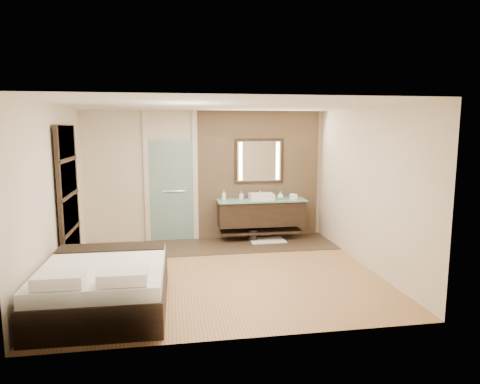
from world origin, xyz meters
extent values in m
plane|color=olive|center=(0.00, 0.00, 0.00)|extent=(5.00, 5.00, 0.00)
cube|color=#3B2E20|center=(0.60, 1.60, 0.01)|extent=(3.80, 1.30, 0.01)
cube|color=tan|center=(1.10, 2.21, 1.35)|extent=(2.60, 0.08, 2.70)
cube|color=black|center=(1.10, 1.92, 0.57)|extent=(1.80, 0.50, 0.50)
cube|color=black|center=(1.10, 1.92, 0.18)|extent=(1.71, 0.45, 0.04)
cube|color=#8ED8CA|center=(1.10, 1.90, 0.85)|extent=(1.85, 0.55, 0.03)
cube|color=white|center=(1.10, 1.90, 0.93)|extent=(0.50, 0.38, 0.13)
cylinder|color=silver|center=(1.10, 2.09, 0.95)|extent=(0.03, 0.03, 0.18)
cylinder|color=silver|center=(1.10, 2.05, 1.03)|extent=(0.02, 0.10, 0.02)
cube|color=black|center=(1.10, 2.16, 1.65)|extent=(1.06, 0.03, 0.96)
cube|color=white|center=(1.10, 2.15, 1.65)|extent=(0.94, 0.01, 0.84)
cube|color=#FFEFBF|center=(0.70, 2.14, 1.65)|extent=(0.07, 0.01, 0.80)
cube|color=#FFEFBF|center=(1.50, 2.14, 1.65)|extent=(0.07, 0.01, 0.80)
cube|color=silver|center=(-0.75, 2.20, 1.05)|extent=(0.90, 0.05, 2.10)
cylinder|color=silver|center=(-0.70, 2.15, 1.05)|extent=(0.45, 0.03, 0.03)
cube|color=beige|center=(-1.25, 2.21, 1.35)|extent=(0.10, 0.08, 2.70)
cube|color=beige|center=(-0.25, 2.21, 1.35)|extent=(0.10, 0.08, 2.70)
cube|color=black|center=(-2.43, 0.60, 1.20)|extent=(0.06, 1.20, 2.40)
cube|color=beige|center=(-2.41, 0.60, 0.37)|extent=(0.02, 1.06, 0.52)
cube|color=beige|center=(-2.41, 0.60, 0.96)|extent=(0.02, 1.06, 0.52)
cube|color=beige|center=(-2.41, 0.60, 1.54)|extent=(0.02, 1.06, 0.52)
cube|color=beige|center=(-2.41, 0.60, 2.13)|extent=(0.02, 1.06, 0.52)
cube|color=black|center=(-1.65, -1.15, 0.22)|extent=(1.61, 2.00, 0.43)
cube|color=white|center=(-1.65, -1.15, 0.52)|extent=(1.56, 1.95, 0.18)
cube|color=black|center=(-1.64, -0.41, 0.61)|extent=(1.53, 0.47, 0.04)
cube|color=white|center=(-2.01, -1.93, 0.69)|extent=(0.55, 0.31, 0.14)
cube|color=white|center=(-1.32, -1.94, 0.69)|extent=(0.55, 0.31, 0.14)
cube|color=white|center=(1.21, 1.78, 0.02)|extent=(0.73, 0.52, 0.02)
cylinder|color=black|center=(0.91, 1.85, 0.12)|extent=(0.25, 0.25, 0.25)
cube|color=white|center=(1.79, 1.86, 0.92)|extent=(0.14, 0.14, 0.10)
imported|color=white|center=(0.31, 1.92, 0.97)|extent=(0.10, 0.10, 0.21)
imported|color=#B2B2B2|center=(0.69, 1.96, 0.95)|extent=(0.10, 0.10, 0.17)
imported|color=silver|center=(1.51, 1.89, 0.95)|extent=(0.16, 0.16, 0.17)
imported|color=white|center=(1.79, 2.00, 0.91)|extent=(0.14, 0.14, 0.09)
camera|label=1|loc=(-0.77, -6.70, 2.36)|focal=32.00mm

